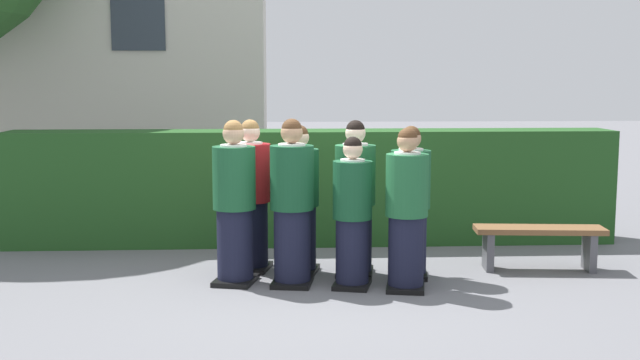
{
  "coord_description": "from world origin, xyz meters",
  "views": [
    {
      "loc": [
        -0.42,
        -7.64,
        2.09
      ],
      "look_at": [
        0.0,
        0.26,
        1.05
      ],
      "focal_mm": 43.39,
      "sensor_mm": 36.0,
      "label": 1
    }
  ],
  "objects_px": {
    "student_in_red_blazer": "(251,199)",
    "student_front_row_0": "(234,206)",
    "student_rear_row_2": "(355,202)",
    "student_front_row_3": "(407,213)",
    "student_front_row_2": "(352,216)",
    "student_rear_row_3": "(410,206)",
    "wooden_bench": "(539,239)",
    "student_rear_row_1": "(300,203)",
    "student_front_row_1": "(292,206)"
  },
  "relations": [
    {
      "from": "student_front_row_0",
      "to": "student_front_row_3",
      "type": "xyz_separation_m",
      "value": [
        1.71,
        -0.34,
        -0.03
      ]
    },
    {
      "from": "student_in_red_blazer",
      "to": "student_rear_row_2",
      "type": "bearing_deg",
      "value": -13.31
    },
    {
      "from": "student_rear_row_1",
      "to": "wooden_bench",
      "type": "bearing_deg",
      "value": -0.56
    },
    {
      "from": "student_front_row_0",
      "to": "student_rear_row_3",
      "type": "distance_m",
      "value": 1.84
    },
    {
      "from": "student_front_row_0",
      "to": "student_rear_row_3",
      "type": "xyz_separation_m",
      "value": [
        1.83,
        0.16,
        -0.04
      ]
    },
    {
      "from": "student_front_row_2",
      "to": "student_front_row_3",
      "type": "height_order",
      "value": "student_front_row_3"
    },
    {
      "from": "student_front_row_1",
      "to": "student_rear_row_1",
      "type": "height_order",
      "value": "student_front_row_1"
    },
    {
      "from": "student_in_red_blazer",
      "to": "student_rear_row_1",
      "type": "height_order",
      "value": "student_in_red_blazer"
    },
    {
      "from": "student_rear_row_2",
      "to": "student_rear_row_3",
      "type": "height_order",
      "value": "student_rear_row_2"
    },
    {
      "from": "student_front_row_3",
      "to": "student_in_red_blazer",
      "type": "distance_m",
      "value": 1.8
    },
    {
      "from": "student_front_row_3",
      "to": "student_front_row_0",
      "type": "bearing_deg",
      "value": 168.91
    },
    {
      "from": "student_in_red_blazer",
      "to": "student_front_row_0",
      "type": "bearing_deg",
      "value": -104.99
    },
    {
      "from": "student_in_red_blazer",
      "to": "student_rear_row_2",
      "type": "distance_m",
      "value": 1.15
    },
    {
      "from": "student_front_row_3",
      "to": "student_rear_row_2",
      "type": "bearing_deg",
      "value": 125.83
    },
    {
      "from": "student_front_row_2",
      "to": "wooden_bench",
      "type": "bearing_deg",
      "value": 15.28
    },
    {
      "from": "student_rear_row_2",
      "to": "student_front_row_2",
      "type": "bearing_deg",
      "value": -98.56
    },
    {
      "from": "student_front_row_1",
      "to": "student_rear_row_1",
      "type": "distance_m",
      "value": 0.49
    },
    {
      "from": "student_rear_row_1",
      "to": "student_front_row_1",
      "type": "bearing_deg",
      "value": -100.41
    },
    {
      "from": "student_front_row_3",
      "to": "student_rear_row_3",
      "type": "height_order",
      "value": "student_front_row_3"
    },
    {
      "from": "student_rear_row_3",
      "to": "wooden_bench",
      "type": "distance_m",
      "value": 1.54
    },
    {
      "from": "student_front_row_1",
      "to": "student_front_row_3",
      "type": "height_order",
      "value": "student_front_row_1"
    },
    {
      "from": "student_front_row_0",
      "to": "student_rear_row_1",
      "type": "relative_size",
      "value": 1.05
    },
    {
      "from": "student_front_row_3",
      "to": "student_rear_row_1",
      "type": "xyz_separation_m",
      "value": [
        -1.04,
        0.73,
        -0.01
      ]
    },
    {
      "from": "student_front_row_0",
      "to": "student_front_row_2",
      "type": "bearing_deg",
      "value": -10.1
    },
    {
      "from": "student_in_red_blazer",
      "to": "wooden_bench",
      "type": "height_order",
      "value": "student_in_red_blazer"
    },
    {
      "from": "student_rear_row_2",
      "to": "student_in_red_blazer",
      "type": "bearing_deg",
      "value": 166.69
    },
    {
      "from": "student_front_row_2",
      "to": "student_rear_row_2",
      "type": "relative_size",
      "value": 0.92
    },
    {
      "from": "student_rear_row_2",
      "to": "student_front_row_3",
      "type": "bearing_deg",
      "value": -54.17
    },
    {
      "from": "student_front_row_2",
      "to": "wooden_bench",
      "type": "height_order",
      "value": "student_front_row_2"
    },
    {
      "from": "student_rear_row_1",
      "to": "wooden_bench",
      "type": "distance_m",
      "value": 2.66
    },
    {
      "from": "student_front_row_2",
      "to": "student_rear_row_3",
      "type": "relative_size",
      "value": 0.95
    },
    {
      "from": "student_front_row_2",
      "to": "student_rear_row_3",
      "type": "bearing_deg",
      "value": 30.08
    },
    {
      "from": "student_rear_row_3",
      "to": "student_front_row_1",
      "type": "bearing_deg",
      "value": -168.4
    },
    {
      "from": "wooden_bench",
      "to": "student_rear_row_3",
      "type": "bearing_deg",
      "value": -172.13
    },
    {
      "from": "student_front_row_3",
      "to": "student_rear_row_3",
      "type": "distance_m",
      "value": 0.51
    },
    {
      "from": "student_rear_row_3",
      "to": "wooden_bench",
      "type": "relative_size",
      "value": 1.12
    },
    {
      "from": "student_front_row_3",
      "to": "student_rear_row_2",
      "type": "xyz_separation_m",
      "value": [
        -0.45,
        0.62,
        0.02
      ]
    },
    {
      "from": "student_front_row_0",
      "to": "student_front_row_1",
      "type": "xyz_separation_m",
      "value": [
        0.59,
        -0.09,
        0.01
      ]
    },
    {
      "from": "student_front_row_1",
      "to": "student_rear_row_2",
      "type": "height_order",
      "value": "student_front_row_1"
    },
    {
      "from": "student_front_row_3",
      "to": "wooden_bench",
      "type": "xyz_separation_m",
      "value": [
        1.59,
        0.7,
        -0.42
      ]
    },
    {
      "from": "student_front_row_2",
      "to": "student_rear_row_2",
      "type": "xyz_separation_m",
      "value": [
        0.08,
        0.5,
        0.07
      ]
    },
    {
      "from": "student_rear_row_3",
      "to": "student_front_row_0",
      "type": "bearing_deg",
      "value": -174.92
    },
    {
      "from": "student_front_row_1",
      "to": "student_front_row_0",
      "type": "bearing_deg",
      "value": 170.95
    },
    {
      "from": "student_front_row_2",
      "to": "student_rear_row_3",
      "type": "distance_m",
      "value": 0.75
    },
    {
      "from": "student_front_row_1",
      "to": "student_in_red_blazer",
      "type": "distance_m",
      "value": 0.78
    },
    {
      "from": "student_rear_row_2",
      "to": "student_rear_row_1",
      "type": "bearing_deg",
      "value": 170.01
    },
    {
      "from": "student_rear_row_2",
      "to": "student_rear_row_3",
      "type": "xyz_separation_m",
      "value": [
        0.57,
        -0.12,
        -0.03
      ]
    },
    {
      "from": "student_in_red_blazer",
      "to": "wooden_bench",
      "type": "xyz_separation_m",
      "value": [
        3.15,
        -0.19,
        -0.44
      ]
    },
    {
      "from": "student_front_row_3",
      "to": "wooden_bench",
      "type": "distance_m",
      "value": 1.78
    },
    {
      "from": "student_in_red_blazer",
      "to": "student_rear_row_2",
      "type": "relative_size",
      "value": 1.0
    }
  ]
}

